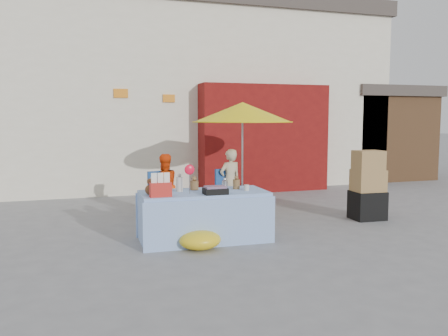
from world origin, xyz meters
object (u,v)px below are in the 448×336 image
object	(u,v)px
market_table	(203,215)
vendor_beige	(230,182)
umbrella	(243,113)
chair_left	(165,205)
box_stack	(368,188)
chair_right	(232,201)
vendor_orange	(164,186)

from	to	relation	value
market_table	vendor_beige	bearing A→B (deg)	61.47
umbrella	vendor_beige	bearing A→B (deg)	-153.43
chair_left	vendor_beige	distance (m)	1.31
vendor_beige	box_stack	size ratio (longest dim) A/B	0.99
chair_right	vendor_orange	size ratio (longest dim) A/B	0.74
vendor_beige	market_table	bearing A→B (deg)	45.11
chair_left	vendor_orange	size ratio (longest dim) A/B	0.74
market_table	chair_left	size ratio (longest dim) A/B	2.24
chair_left	box_stack	size ratio (longest dim) A/B	0.69
vendor_orange	chair_right	bearing A→B (deg)	159.10
chair_left	umbrella	world-z (taller)	umbrella
vendor_orange	vendor_beige	bearing A→B (deg)	165.27
vendor_beige	umbrella	size ratio (longest dim) A/B	0.58
market_table	vendor_orange	world-z (taller)	vendor_orange
chair_left	umbrella	xyz separation A→B (m)	(1.55, 0.28, 1.64)
chair_left	chair_right	bearing A→B (deg)	-14.73
market_table	umbrella	world-z (taller)	umbrella
chair_left	market_table	bearing A→B (deg)	-95.76
vendor_beige	chair_left	bearing A→B (deg)	-8.60
vendor_orange	umbrella	distance (m)	2.04
chair_left	umbrella	distance (m)	2.27
vendor_beige	umbrella	world-z (taller)	umbrella
box_stack	chair_left	bearing A→B (deg)	162.11
chair_right	market_table	bearing A→B (deg)	-136.85
umbrella	box_stack	world-z (taller)	umbrella
vendor_orange	box_stack	bearing A→B (deg)	145.33
chair_left	chair_right	xyz separation A→B (m)	(1.25, 0.00, 0.00)
market_table	box_stack	xyz separation A→B (m)	(3.15, 0.49, 0.19)
vendor_orange	vendor_beige	distance (m)	1.25
vendor_orange	box_stack	xyz separation A→B (m)	(3.40, -1.23, -0.01)
chair_right	vendor_orange	bearing A→B (deg)	159.10
chair_right	chair_left	bearing A→B (deg)	165.27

